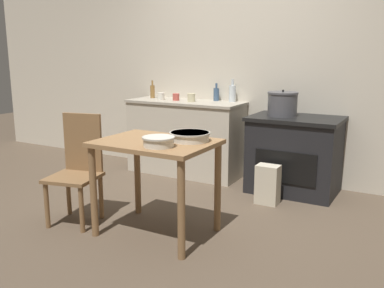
{
  "coord_description": "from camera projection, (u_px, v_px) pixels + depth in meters",
  "views": [
    {
      "loc": [
        2.01,
        -3.11,
        1.46
      ],
      "look_at": [
        0.0,
        0.46,
        0.58
      ],
      "focal_mm": 40.0,
      "sensor_mm": 36.0,
      "label": 1
    }
  ],
  "objects": [
    {
      "name": "ground_plane",
      "position": [
        168.0,
        215.0,
        3.92
      ],
      "size": [
        14.0,
        14.0,
        0.0
      ],
      "primitive_type": "plane",
      "color": "brown"
    },
    {
      "name": "wall_back",
      "position": [
        239.0,
        68.0,
        5.0
      ],
      "size": [
        8.0,
        0.07,
        2.55
      ],
      "color": "beige",
      "rests_on": "ground_plane"
    },
    {
      "name": "counter_cabinet",
      "position": [
        186.0,
        137.0,
        5.19
      ],
      "size": [
        1.41,
        0.55,
        0.89
      ],
      "color": "beige",
      "rests_on": "ground_plane"
    },
    {
      "name": "stove",
      "position": [
        294.0,
        154.0,
        4.5
      ],
      "size": [
        0.93,
        0.66,
        0.81
      ],
      "color": "black",
      "rests_on": "ground_plane"
    },
    {
      "name": "work_table",
      "position": [
        156.0,
        157.0,
        3.4
      ],
      "size": [
        0.91,
        0.68,
        0.78
      ],
      "color": "#997047",
      "rests_on": "ground_plane"
    },
    {
      "name": "chair",
      "position": [
        78.0,
        167.0,
        3.72
      ],
      "size": [
        0.48,
        0.48,
        0.94
      ],
      "rotation": [
        0.0,
        0.0,
        0.22
      ],
      "color": "olive",
      "rests_on": "ground_plane"
    },
    {
      "name": "flour_sack",
      "position": [
        268.0,
        184.0,
        4.18
      ],
      "size": [
        0.22,
        0.15,
        0.39
      ],
      "primitive_type": "cube",
      "color": "beige",
      "rests_on": "ground_plane"
    },
    {
      "name": "stock_pot",
      "position": [
        282.0,
        104.0,
        4.45
      ],
      "size": [
        0.32,
        0.32,
        0.27
      ],
      "color": "#4C4C51",
      "rests_on": "stove"
    },
    {
      "name": "mixing_bowl_large",
      "position": [
        190.0,
        136.0,
        3.36
      ],
      "size": [
        0.32,
        0.32,
        0.07
      ],
      "color": "silver",
      "rests_on": "work_table"
    },
    {
      "name": "mixing_bowl_small",
      "position": [
        159.0,
        141.0,
        3.16
      ],
      "size": [
        0.25,
        0.25,
        0.08
      ],
      "color": "silver",
      "rests_on": "work_table"
    },
    {
      "name": "bottle_far_left",
      "position": [
        232.0,
        93.0,
        4.98
      ],
      "size": [
        0.08,
        0.08,
        0.26
      ],
      "color": "silver",
      "rests_on": "counter_cabinet"
    },
    {
      "name": "bottle_left",
      "position": [
        216.0,
        94.0,
        5.09
      ],
      "size": [
        0.07,
        0.07,
        0.21
      ],
      "color": "#3D5675",
      "rests_on": "counter_cabinet"
    },
    {
      "name": "bottle_mid_left",
      "position": [
        152.0,
        91.0,
        5.4
      ],
      "size": [
        0.06,
        0.06,
        0.22
      ],
      "color": "olive",
      "rests_on": "counter_cabinet"
    },
    {
      "name": "cup_center_left",
      "position": [
        161.0,
        96.0,
        5.2
      ],
      "size": [
        0.09,
        0.09,
        0.09
      ],
      "primitive_type": "cylinder",
      "color": "silver",
      "rests_on": "counter_cabinet"
    },
    {
      "name": "cup_center",
      "position": [
        191.0,
        98.0,
        4.99
      ],
      "size": [
        0.09,
        0.09,
        0.1
      ],
      "primitive_type": "cylinder",
      "color": "beige",
      "rests_on": "counter_cabinet"
    },
    {
      "name": "cup_center_right",
      "position": [
        176.0,
        97.0,
        5.12
      ],
      "size": [
        0.08,
        0.08,
        0.08
      ],
      "primitive_type": "cylinder",
      "color": "#B74C42",
      "rests_on": "counter_cabinet"
    }
  ]
}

